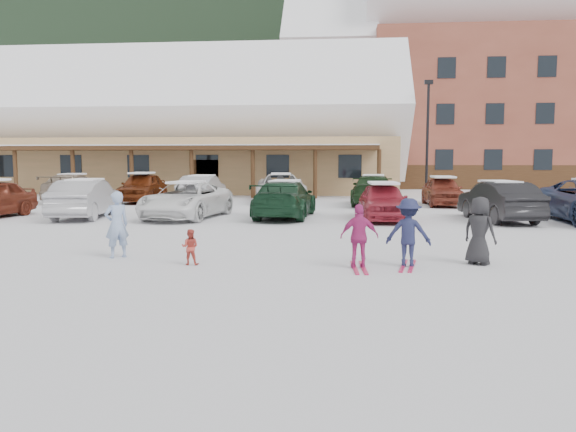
# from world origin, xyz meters

# --- Properties ---
(ground) EXTENTS (160.00, 160.00, 0.00)m
(ground) POSITION_xyz_m (0.00, 0.00, 0.00)
(ground) COLOR silver
(ground) RESTS_ON ground
(forested_hillside) EXTENTS (300.00, 70.00, 38.00)m
(forested_hillside) POSITION_xyz_m (0.00, 85.00, 19.00)
(forested_hillside) COLOR black
(forested_hillside) RESTS_ON ground
(day_lodge) EXTENTS (29.12, 12.50, 10.38)m
(day_lodge) POSITION_xyz_m (-9.00, 27.96, 3.94)
(day_lodge) COLOR tan
(day_lodge) RESTS_ON ground
(alpine_hotel) EXTENTS (31.48, 14.01, 21.48)m
(alpine_hotel) POSITION_xyz_m (14.27, 38.00, 8.63)
(alpine_hotel) COLOR brown
(alpine_hotel) RESTS_ON ground
(lamp_post) EXTENTS (0.50, 0.25, 6.88)m
(lamp_post) POSITION_xyz_m (6.57, 23.03, 3.85)
(lamp_post) COLOR black
(lamp_post) RESTS_ON ground
(conifer_2) EXTENTS (5.28, 5.28, 12.24)m
(conifer_2) POSITION_xyz_m (-30.00, 42.00, 6.83)
(conifer_2) COLOR black
(conifer_2) RESTS_ON ground
(conifer_3) EXTENTS (3.96, 3.96, 9.18)m
(conifer_3) POSITION_xyz_m (6.00, 44.00, 5.12)
(conifer_3) COLOR black
(conifer_3) RESTS_ON ground
(adult_skier) EXTENTS (0.66, 0.64, 1.52)m
(adult_skier) POSITION_xyz_m (-3.63, 1.02, 0.76)
(adult_skier) COLOR #8EA5CE
(adult_skier) RESTS_ON ground
(toddler_red) EXTENTS (0.38, 0.30, 0.77)m
(toddler_red) POSITION_xyz_m (-1.74, 0.32, 0.38)
(toddler_red) COLOR #BE3F34
(toddler_red) RESTS_ON ground
(child_navy) EXTENTS (1.01, 0.70, 1.44)m
(child_navy) POSITION_xyz_m (2.87, 0.56, 0.72)
(child_navy) COLOR #1D2246
(child_navy) RESTS_ON ground
(skis_child_navy) EXTENTS (0.46, 1.41, 0.03)m
(skis_child_navy) POSITION_xyz_m (2.87, 0.56, 0.01)
(skis_child_navy) COLOR #BE1B4B
(skis_child_navy) RESTS_ON ground
(child_magenta) EXTENTS (0.80, 0.37, 1.33)m
(child_magenta) POSITION_xyz_m (1.85, 0.26, 0.67)
(child_magenta) COLOR #B82B77
(child_magenta) RESTS_ON ground
(skis_child_magenta) EXTENTS (0.28, 1.41, 0.03)m
(skis_child_magenta) POSITION_xyz_m (1.85, 0.26, 0.01)
(skis_child_magenta) COLOR #BE1B4B
(skis_child_magenta) RESTS_ON ground
(bystander_dark) EXTENTS (0.84, 0.82, 1.46)m
(bystander_dark) POSITION_xyz_m (4.41, 0.95, 0.73)
(bystander_dark) COLOR black
(bystander_dark) RESTS_ON ground
(parked_car_1) EXTENTS (2.09, 4.62, 1.47)m
(parked_car_1) POSITION_xyz_m (-8.27, 9.35, 0.74)
(parked_car_1) COLOR #A8A7AC
(parked_car_1) RESTS_ON ground
(parked_car_2) EXTENTS (2.93, 5.24, 1.39)m
(parked_car_2) POSITION_xyz_m (-4.40, 9.63, 0.69)
(parked_car_2) COLOR white
(parked_car_2) RESTS_ON ground
(parked_car_3) EXTENTS (2.31, 5.01, 1.42)m
(parked_car_3) POSITION_xyz_m (-0.68, 10.10, 0.71)
(parked_car_3) COLOR #153621
(parked_car_3) RESTS_ON ground
(parked_car_4) EXTENTS (1.81, 4.13, 1.38)m
(parked_car_4) POSITION_xyz_m (3.01, 9.59, 0.69)
(parked_car_4) COLOR #AB293A
(parked_car_4) RESTS_ON ground
(parked_car_5) EXTENTS (2.18, 4.56, 1.44)m
(parked_car_5) POSITION_xyz_m (7.19, 9.68, 0.72)
(parked_car_5) COLOR black
(parked_car_5) RESTS_ON ground
(parked_car_7) EXTENTS (2.62, 5.23, 1.46)m
(parked_car_7) POSITION_xyz_m (-12.71, 17.28, 0.73)
(parked_car_7) COLOR gray
(parked_car_7) RESTS_ON ground
(parked_car_8) EXTENTS (2.05, 4.59, 1.53)m
(parked_car_8) POSITION_xyz_m (-8.89, 17.21, 0.77)
(parked_car_8) COLOR #67280F
(parked_car_8) RESTS_ON ground
(parked_car_9) EXTENTS (1.59, 4.36, 1.43)m
(parked_car_9) POSITION_xyz_m (-5.48, 16.35, 0.71)
(parked_car_9) COLOR #A7A7AC
(parked_car_9) RESTS_ON ground
(parked_car_10) EXTENTS (3.14, 5.66, 1.50)m
(parked_car_10) POSITION_xyz_m (-1.63, 17.60, 0.75)
(parked_car_10) COLOR silver
(parked_car_10) RESTS_ON ground
(parked_car_11) EXTENTS (2.44, 5.19, 1.47)m
(parked_car_11) POSITION_xyz_m (3.04, 16.35, 0.73)
(parked_car_11) COLOR #1E391D
(parked_car_11) RESTS_ON ground
(parked_car_12) EXTENTS (1.67, 4.11, 1.40)m
(parked_car_12) POSITION_xyz_m (6.38, 16.50, 0.70)
(parked_car_12) COLOR brown
(parked_car_12) RESTS_ON ground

